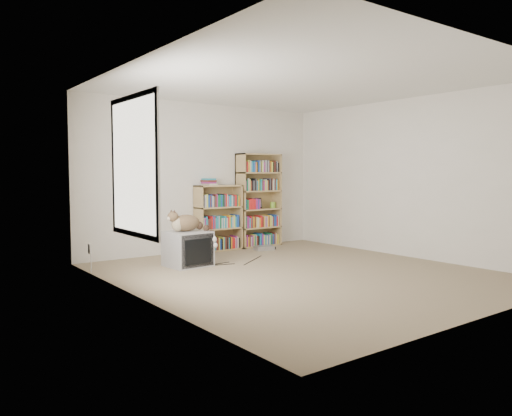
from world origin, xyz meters
TOP-DOWN VIEW (x-y plane):
  - floor at (0.00, 0.00)m, footprint 4.50×5.00m
  - wall_back at (0.00, 2.50)m, footprint 4.50×0.02m
  - wall_front at (0.00, -2.50)m, footprint 4.50×0.02m
  - wall_left at (-2.25, 0.00)m, footprint 0.02×5.00m
  - wall_right at (2.25, 0.00)m, footprint 0.02×5.00m
  - ceiling at (0.00, 0.00)m, footprint 4.50×5.00m
  - window at (-2.24, 0.20)m, footprint 0.02×1.22m
  - crt_tv at (-0.95, 1.38)m, footprint 0.61×0.56m
  - cat at (-0.92, 1.37)m, footprint 0.65×0.47m
  - bookcase_tall at (1.04, 2.36)m, footprint 0.84×0.30m
  - bookcase_short at (0.18, 2.36)m, footprint 0.82×0.30m
  - book_stack at (0.02, 2.38)m, footprint 0.21×0.27m
  - green_mug at (1.36, 2.34)m, footprint 0.10×0.10m
  - framed_print at (1.11, 2.44)m, footprint 0.14×0.05m
  - dvd_player at (0.83, 1.91)m, footprint 0.35×0.28m
  - wall_outlet at (-2.24, 1.72)m, footprint 0.01×0.08m
  - floor_cables at (-0.25, 1.32)m, footprint 1.20×0.70m

SIDE VIEW (x-z plane):
  - floor at x=0.00m, z-range -0.01..0.01m
  - floor_cables at x=-0.25m, z-range 0.00..0.01m
  - dvd_player at x=0.83m, z-range 0.00..0.07m
  - crt_tv at x=-0.95m, z-range 0.00..0.50m
  - wall_outlet at x=-2.24m, z-range 0.26..0.39m
  - bookcase_short at x=0.18m, z-range -0.05..1.07m
  - cat at x=-0.92m, z-range 0.33..0.85m
  - green_mug at x=1.36m, z-range 0.68..0.79m
  - framed_print at x=1.11m, z-range 0.68..0.87m
  - bookcase_tall at x=1.04m, z-range -0.04..1.64m
  - book_stack at x=0.02m, z-range 1.12..1.24m
  - wall_back at x=0.00m, z-range 0.00..2.50m
  - wall_front at x=0.00m, z-range 0.00..2.50m
  - wall_left at x=-2.25m, z-range 0.00..2.50m
  - wall_right at x=2.25m, z-range 0.00..2.50m
  - window at x=-2.24m, z-range 0.64..2.16m
  - ceiling at x=0.00m, z-range 2.49..2.51m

